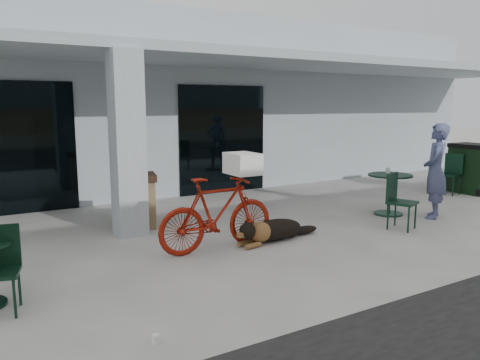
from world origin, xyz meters
TOP-DOWN VIEW (x-y plane):
  - ground at (0.00, 0.00)m, footprint 80.00×80.00m
  - building at (0.00, 8.50)m, footprint 22.00×7.00m
  - storefront_glass_left at (-3.20, 4.98)m, footprint 2.80×0.06m
  - storefront_glass_right at (1.80, 4.98)m, footprint 2.40×0.06m
  - column at (-1.50, 2.30)m, footprint 0.50×0.50m
  - overhang at (0.00, 3.60)m, footprint 22.00×2.80m
  - bicycle at (-0.63, 0.73)m, footprint 1.92×0.55m
  - laundry_basket at (-0.18, 0.73)m, footprint 0.42×0.56m
  - dog at (0.40, 0.70)m, footprint 1.29×0.63m
  - cup_near_dog at (-2.48, -1.50)m, footprint 0.07×0.07m
  - cafe_table_far at (3.50, 1.05)m, footprint 1.16×1.16m
  - cafe_chair_far_a at (2.80, 0.13)m, footprint 0.60×0.63m
  - cafe_chair_far_b at (6.50, 1.80)m, footprint 0.58×0.55m
  - person at (4.03, 0.40)m, footprint 0.82×0.76m
  - cup_on_table at (3.60, 1.21)m, footprint 0.11×0.11m
  - trash_receptacle at (-1.20, 2.67)m, footprint 0.70×0.70m
  - wheeled_bin at (7.20, 1.66)m, footprint 0.79×0.99m

SIDE VIEW (x-z plane):
  - ground at x=0.00m, z-range 0.00..0.00m
  - cup_near_dog at x=-2.48m, z-range 0.00..0.09m
  - dog at x=0.40m, z-range 0.00..0.41m
  - cafe_table_far at x=3.50m, z-range 0.00..0.83m
  - trash_receptacle at x=-1.20m, z-range 0.00..0.99m
  - cafe_chair_far_a at x=2.80m, z-range 0.00..1.01m
  - cafe_chair_far_b at x=6.50m, z-range 0.00..1.02m
  - bicycle at x=-0.63m, z-range 0.00..1.15m
  - wheeled_bin at x=7.20m, z-range 0.00..1.25m
  - cup_on_table at x=3.60m, z-range 0.83..0.94m
  - person at x=4.03m, z-range 0.00..1.87m
  - laundry_basket at x=-0.18m, z-range 1.15..1.48m
  - storefront_glass_left at x=-3.20m, z-range 0.00..2.70m
  - storefront_glass_right at x=1.80m, z-range 0.00..2.70m
  - column at x=-1.50m, z-range 0.00..3.12m
  - building at x=0.00m, z-range 0.00..4.50m
  - overhang at x=0.00m, z-range 3.12..3.30m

